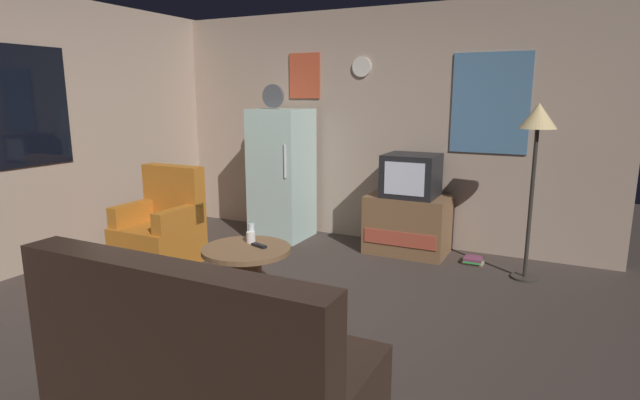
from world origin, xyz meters
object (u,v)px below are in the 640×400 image
wine_glass (252,232)px  fridge (282,174)px  coffee_table (247,274)px  crt_tv (411,175)px  standing_lamp (537,130)px  mug_ceramic_white (251,237)px  book_stack (473,260)px  armchair (162,230)px  couch (203,365)px  tv_stand (407,224)px  remote_control (259,246)px

wine_glass → fridge: bearing=112.0°
fridge → coffee_table: size_ratio=2.46×
crt_tv → standing_lamp: size_ratio=0.34×
fridge → coffee_table: (0.70, -1.76, -0.53)m
mug_ceramic_white → book_stack: mug_ceramic_white is taller
crt_tv → book_stack: crt_tv is taller
fridge → armchair: 1.53m
armchair → book_stack: 3.13m
wine_glass → crt_tv: bearing=61.8°
standing_lamp → couch: bearing=-113.8°
tv_stand → wine_glass: 1.87m
armchair → mug_ceramic_white: bearing=-12.4°
tv_stand → standing_lamp: standing_lamp is taller
couch → wine_glass: bearing=115.7°
tv_stand → book_stack: (0.71, -0.06, -0.28)m
tv_stand → remote_control: (-0.71, -1.76, 0.15)m
couch → book_stack: (0.81, 3.18, -0.28)m
standing_lamp → mug_ceramic_white: standing_lamp is taller
standing_lamp → remote_control: size_ratio=10.60×
crt_tv → wine_glass: bearing=-118.2°
crt_tv → coffee_table: size_ratio=0.75×
armchair → book_stack: armchair is taller
fridge → mug_ceramic_white: (0.66, -1.62, -0.26)m
wine_glass → remote_control: bearing=-37.8°
fridge → mug_ceramic_white: 1.77m
armchair → couch: armchair is taller
coffee_table → couch: couch is taller
standing_lamp → book_stack: size_ratio=7.83×
fridge → crt_tv: fridge is taller
tv_stand → couch: (-0.10, -3.23, 0.00)m
standing_lamp → coffee_table: 2.77m
crt_tv → book_stack: (0.68, -0.05, -0.81)m
fridge → mug_ceramic_white: size_ratio=19.67×
standing_lamp → wine_glass: size_ratio=10.60×
standing_lamp → wine_glass: standing_lamp is taller
crt_tv → coffee_table: 2.09m
mug_ceramic_white → armchair: bearing=167.6°
mug_ceramic_white → armchair: (-1.25, 0.28, -0.16)m
crt_tv → mug_ceramic_white: bearing=-117.3°
standing_lamp → couch: size_ratio=0.94×
wine_glass → standing_lamp: bearing=33.6°
fridge → standing_lamp: 2.78m
standing_lamp → remote_control: standing_lamp is taller
mug_ceramic_white → couch: bearing=-64.3°
tv_stand → couch: 3.23m
crt_tv → armchair: 2.59m
crt_tv → wine_glass: (-0.88, -1.65, -0.31)m
tv_stand → armchair: size_ratio=0.87×
mug_ceramic_white → remote_control: 0.16m
fridge → tv_stand: fridge is taller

